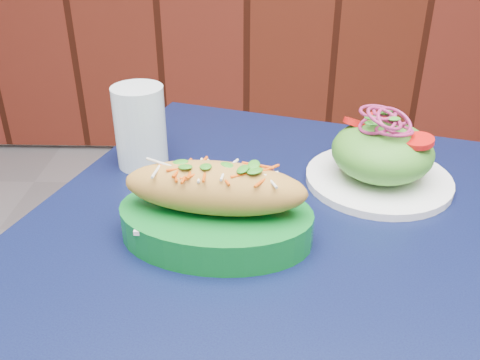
{
  "coord_description": "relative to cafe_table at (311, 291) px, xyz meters",
  "views": [
    {
      "loc": [
        0.04,
        0.58,
        1.16
      ],
      "look_at": [
        0.02,
        1.21,
        0.81
      ],
      "focal_mm": 40.0,
      "sensor_mm": 36.0,
      "label": 1
    }
  ],
  "objects": [
    {
      "name": "banh_mi_basket",
      "position": [
        -0.13,
        0.0,
        0.13
      ],
      "size": [
        0.27,
        0.19,
        0.12
      ],
      "rotation": [
        0.0,
        0.0,
        -0.13
      ],
      "color": "#0B6B22",
      "rests_on": "cafe_table"
    },
    {
      "name": "salad_plate",
      "position": [
        0.11,
        0.16,
        0.13
      ],
      "size": [
        0.23,
        0.23,
        0.12
      ],
      "rotation": [
        0.0,
        0.0,
        0.24
      ],
      "color": "white",
      "rests_on": "cafe_table"
    },
    {
      "name": "water_glass",
      "position": [
        -0.27,
        0.21,
        0.15
      ],
      "size": [
        0.08,
        0.08,
        0.13
      ],
      "primitive_type": "cylinder",
      "color": "silver",
      "rests_on": "cafe_table"
    },
    {
      "name": "cafe_table",
      "position": [
        0.0,
        0.0,
        0.0
      ],
      "size": [
        1.0,
        1.0,
        0.75
      ],
      "rotation": [
        0.0,
        0.0,
        -0.31
      ],
      "color": "black",
      "rests_on": "ground"
    }
  ]
}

